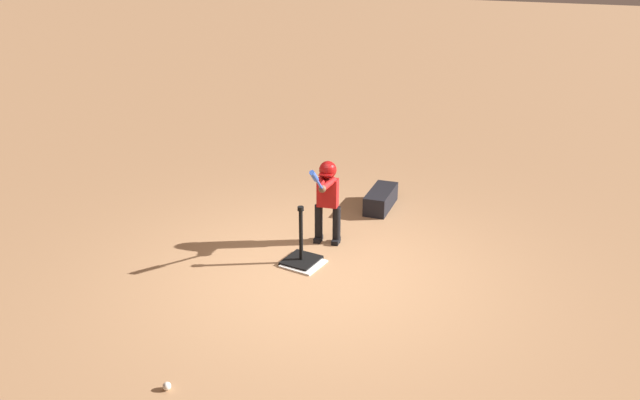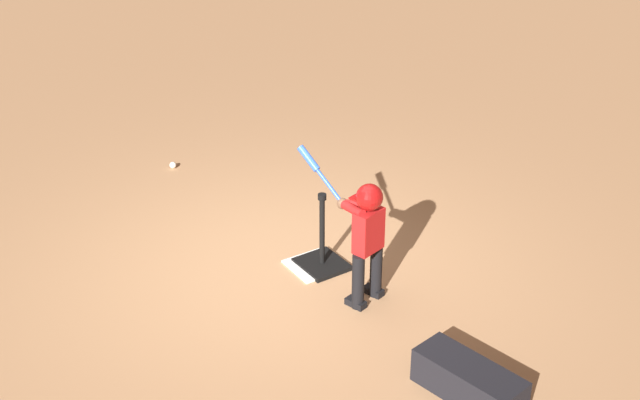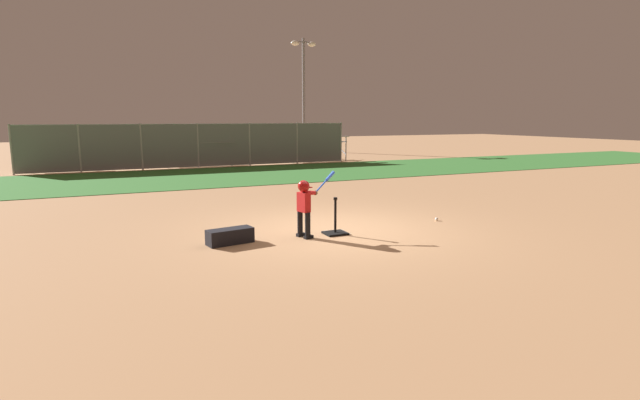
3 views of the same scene
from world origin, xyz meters
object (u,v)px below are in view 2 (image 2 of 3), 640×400
batting_tee (322,256)px  batter_child (365,228)px  baseball (173,165)px  equipment_bag (469,381)px

batting_tee → batter_child: size_ratio=0.59×
batting_tee → baseball: (2.64, 0.22, -0.07)m
equipment_bag → batter_child: bearing=-14.2°
batting_tee → equipment_bag: 2.09m
equipment_bag → baseball: bearing=-8.3°
batting_tee → equipment_bag: size_ratio=0.88×
batter_child → equipment_bag: batter_child is taller
baseball → equipment_bag: size_ratio=0.09×
batting_tee → baseball: bearing=4.8°
batting_tee → batter_child: batter_child is taller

